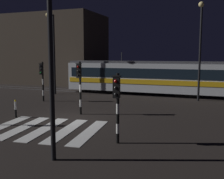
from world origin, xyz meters
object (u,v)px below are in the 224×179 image
object	(u,v)px
traffic_light_corner_near_right	(117,98)
traffic_light_median_centre	(80,80)
bollard_island_edge	(16,109)
street_lamp_near_kerb	(46,21)
street_lamp_trackside_right	(200,41)
traffic_light_corner_far_left	(42,75)
tram	(144,77)
street_lamp_trackside_left	(53,44)

from	to	relation	value
traffic_light_corner_near_right	traffic_light_median_centre	distance (m)	6.32
traffic_light_median_centre	traffic_light_corner_near_right	bearing A→B (deg)	-48.12
traffic_light_median_centre	bollard_island_edge	bearing A→B (deg)	-147.45
street_lamp_near_kerb	bollard_island_edge	world-z (taller)	street_lamp_near_kerb
traffic_light_corner_near_right	street_lamp_trackside_right	bearing A→B (deg)	78.14
traffic_light_corner_far_left	bollard_island_edge	xyz separation A→B (m)	(1.91, -5.61, -1.61)
tram	street_lamp_trackside_left	bearing A→B (deg)	-159.35
street_lamp_trackside_right	street_lamp_near_kerb	xyz separation A→B (m)	(-4.25, -15.54, 0.02)
traffic_light_corner_far_left	street_lamp_trackside_left	xyz separation A→B (m)	(-1.37, 3.84, 2.69)
street_lamp_trackside_right	bollard_island_edge	world-z (taller)	street_lamp_trackside_right
tram	traffic_light_corner_near_right	bearing A→B (deg)	-80.38
street_lamp_trackside_left	street_lamp_trackside_right	bearing A→B (deg)	3.10
traffic_light_median_centre	bollard_island_edge	xyz separation A→B (m)	(-3.35, -2.14, -1.71)
traffic_light_corner_far_left	bollard_island_edge	distance (m)	6.14
street_lamp_near_kerb	traffic_light_corner_far_left	bearing A→B (deg)	125.80
traffic_light_corner_near_right	traffic_light_corner_far_left	xyz separation A→B (m)	(-9.48, 8.17, 0.14)
traffic_light_corner_far_left	street_lamp_trackside_right	size ratio (longest dim) A/B	0.41
street_lamp_trackside_right	street_lamp_trackside_left	xyz separation A→B (m)	(-13.53, -0.73, -0.13)
traffic_light_corner_far_left	street_lamp_trackside_right	bearing A→B (deg)	20.64
traffic_light_corner_near_right	street_lamp_trackside_right	xyz separation A→B (m)	(2.68, 12.75, 2.96)
traffic_light_corner_far_left	street_lamp_near_kerb	distance (m)	13.81
street_lamp_trackside_right	bollard_island_edge	xyz separation A→B (m)	(-10.25, -10.19, -4.43)
traffic_light_corner_near_right	bollard_island_edge	size ratio (longest dim) A/B	2.78
street_lamp_trackside_left	tram	size ratio (longest dim) A/B	0.50
traffic_light_corner_far_left	street_lamp_trackside_right	xyz separation A→B (m)	(12.16, 4.58, 2.82)
street_lamp_trackside_right	bollard_island_edge	bearing A→B (deg)	-135.18
bollard_island_edge	street_lamp_trackside_right	bearing A→B (deg)	44.82
traffic_light_median_centre	street_lamp_trackside_left	xyz separation A→B (m)	(-6.63, 7.31, 2.60)
street_lamp_near_kerb	street_lamp_trackside_left	size ratio (longest dim) A/B	1.03
street_lamp_trackside_left	tram	world-z (taller)	street_lamp_trackside_left
traffic_light_corner_far_left	bollard_island_edge	world-z (taller)	traffic_light_corner_far_left
street_lamp_near_kerb	tram	size ratio (longest dim) A/B	0.52
traffic_light_median_centre	street_lamp_trackside_right	world-z (taller)	street_lamp_trackside_right
tram	bollard_island_edge	size ratio (longest dim) A/B	14.02
traffic_light_corner_near_right	street_lamp_near_kerb	world-z (taller)	street_lamp_near_kerb
street_lamp_trackside_right	street_lamp_near_kerb	bearing A→B (deg)	-105.29
traffic_light_corner_near_right	traffic_light_corner_far_left	size ratio (longest dim) A/B	0.94
traffic_light_corner_near_right	bollard_island_edge	distance (m)	8.13
traffic_light_corner_near_right	street_lamp_trackside_left	bearing A→B (deg)	132.08
traffic_light_corner_near_right	street_lamp_trackside_right	size ratio (longest dim) A/B	0.39
traffic_light_corner_far_left	street_lamp_trackside_left	world-z (taller)	street_lamp_trackside_left
traffic_light_corner_near_right	street_lamp_trackside_left	distance (m)	16.44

